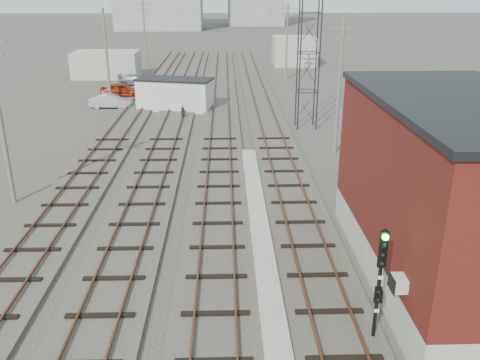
{
  "coord_description": "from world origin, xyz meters",
  "views": [
    {
      "loc": [
        -1.07,
        -5.47,
        10.94
      ],
      "look_at": [
        -0.4,
        17.26,
        2.2
      ],
      "focal_mm": 38.0,
      "sensor_mm": 36.0,
      "label": 1
    }
  ],
  "objects_px": {
    "signal_mast": "(380,278)",
    "car_red": "(122,90)",
    "switch_stand": "(183,113)",
    "car_grey": "(135,80)",
    "site_trailer": "(175,94)",
    "car_silver": "(111,101)"
  },
  "relations": [
    {
      "from": "signal_mast",
      "to": "switch_stand",
      "type": "relative_size",
      "value": 3.42
    },
    {
      "from": "car_red",
      "to": "car_silver",
      "type": "bearing_deg",
      "value": 174.03
    },
    {
      "from": "site_trailer",
      "to": "car_grey",
      "type": "distance_m",
      "value": 14.04
    },
    {
      "from": "signal_mast",
      "to": "car_silver",
      "type": "height_order",
      "value": "signal_mast"
    },
    {
      "from": "switch_stand",
      "to": "car_grey",
      "type": "relative_size",
      "value": 0.29
    },
    {
      "from": "car_red",
      "to": "switch_stand",
      "type": "bearing_deg",
      "value": -146.31
    },
    {
      "from": "switch_stand",
      "to": "car_red",
      "type": "xyz_separation_m",
      "value": [
        -6.96,
        9.32,
        0.2
      ]
    },
    {
      "from": "car_silver",
      "to": "signal_mast",
      "type": "bearing_deg",
      "value": -152.0
    },
    {
      "from": "signal_mast",
      "to": "site_trailer",
      "type": "height_order",
      "value": "signal_mast"
    },
    {
      "from": "switch_stand",
      "to": "car_grey",
      "type": "distance_m",
      "value": 17.77
    },
    {
      "from": "signal_mast",
      "to": "car_red",
      "type": "height_order",
      "value": "signal_mast"
    },
    {
      "from": "switch_stand",
      "to": "car_silver",
      "type": "bearing_deg",
      "value": 141.32
    },
    {
      "from": "site_trailer",
      "to": "car_silver",
      "type": "bearing_deg",
      "value": -174.39
    },
    {
      "from": "site_trailer",
      "to": "car_silver",
      "type": "xyz_separation_m",
      "value": [
        -6.23,
        0.92,
        -0.83
      ]
    },
    {
      "from": "switch_stand",
      "to": "car_silver",
      "type": "height_order",
      "value": "car_silver"
    },
    {
      "from": "signal_mast",
      "to": "car_red",
      "type": "distance_m",
      "value": 42.2
    },
    {
      "from": "signal_mast",
      "to": "car_red",
      "type": "relative_size",
      "value": 0.91
    },
    {
      "from": "car_red",
      "to": "car_silver",
      "type": "height_order",
      "value": "car_red"
    },
    {
      "from": "site_trailer",
      "to": "car_red",
      "type": "distance_m",
      "value": 8.26
    },
    {
      "from": "signal_mast",
      "to": "car_grey",
      "type": "xyz_separation_m",
      "value": [
        -15.25,
        46.35,
        -1.8
      ]
    },
    {
      "from": "switch_stand",
      "to": "site_trailer",
      "type": "height_order",
      "value": "site_trailer"
    },
    {
      "from": "signal_mast",
      "to": "switch_stand",
      "type": "height_order",
      "value": "signal_mast"
    }
  ]
}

